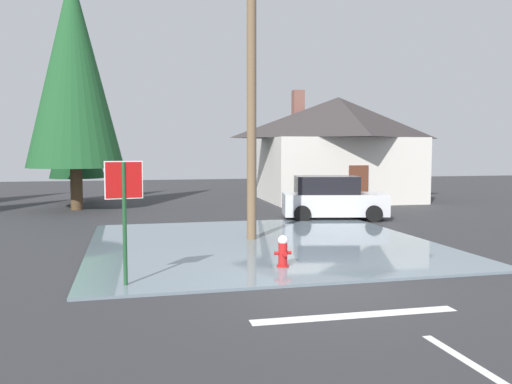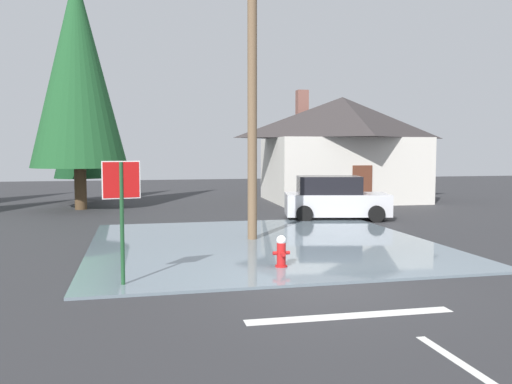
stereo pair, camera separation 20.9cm
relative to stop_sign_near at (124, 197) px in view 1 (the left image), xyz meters
The scene contains 11 objects.
ground_plane 4.38m from the stop_sign_near, ahead, with size 80.00×80.00×0.10m, color #2D2D30.
flood_puddle 5.82m from the stop_sign_near, 46.57° to the left, with size 9.68×9.59×0.06m, color slate.
lane_stop_bar 4.90m from the stop_sign_near, 36.16° to the right, with size 3.54×0.30×0.01m, color silver.
lane_center_stripe 6.96m from the stop_sign_near, 50.51° to the right, with size 2.72×0.14×0.01m, color silver.
stop_sign_near is the anchor object (origin of this frame).
fire_hydrant 3.85m from the stop_sign_near, 13.73° to the left, with size 0.39×0.34×0.78m.
utility_pole 6.78m from the stop_sign_near, 52.30° to the left, with size 1.60×0.28×9.62m.
house 19.72m from the stop_sign_near, 55.59° to the left, with size 8.65×6.72×6.02m.
parked_car 11.97m from the stop_sign_near, 48.56° to the left, with size 4.30×2.69×1.71m.
pine_tree_tall_left 19.12m from the stop_sign_near, 97.72° to the left, with size 2.82×2.82×7.06m.
pine_tree_mid_left 15.71m from the stop_sign_near, 98.58° to the left, with size 4.32×4.32×10.80m.
Camera 1 is at (-3.84, -10.03, 2.70)m, focal length 37.06 mm.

